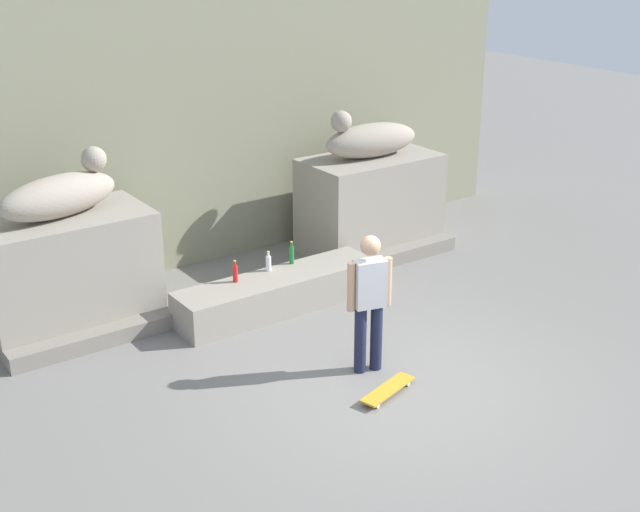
% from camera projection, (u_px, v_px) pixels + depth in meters
% --- Properties ---
extents(ground_plane, '(40.00, 40.00, 0.00)m').
position_uv_depth(ground_plane, '(398.00, 386.00, 9.64)').
color(ground_plane, slate).
extents(facade_wall, '(11.68, 0.60, 5.37)m').
position_uv_depth(facade_wall, '(185.00, 84.00, 12.37)').
color(facade_wall, gray).
rests_on(facade_wall, ground_plane).
extents(pedestal_left, '(2.12, 1.19, 1.50)m').
position_uv_depth(pedestal_left, '(68.00, 272.00, 10.78)').
color(pedestal_left, gray).
rests_on(pedestal_left, ground_plane).
extents(pedestal_right, '(2.12, 1.19, 1.50)m').
position_uv_depth(pedestal_right, '(370.00, 203.00, 13.41)').
color(pedestal_right, gray).
rests_on(pedestal_right, ground_plane).
extents(statue_reclining_left, '(1.69, 0.91, 0.78)m').
position_uv_depth(statue_reclining_left, '(61.00, 194.00, 10.43)').
color(statue_reclining_left, '#A49786').
rests_on(statue_reclining_left, pedestal_left).
extents(statue_reclining_right, '(1.64, 0.68, 0.78)m').
position_uv_depth(statue_reclining_right, '(369.00, 139.00, 13.01)').
color(statue_reclining_right, '#A49786').
rests_on(statue_reclining_right, pedestal_right).
extents(ledge_block, '(2.89, 0.70, 0.48)m').
position_uv_depth(ledge_block, '(278.00, 293.00, 11.45)').
color(ledge_block, gray).
rests_on(ledge_block, ground_plane).
extents(skater, '(0.52, 0.29, 1.67)m').
position_uv_depth(skater, '(369.00, 298.00, 9.64)').
color(skater, '#1E233F').
rests_on(skater, ground_plane).
extents(skateboard, '(0.82, 0.41, 0.08)m').
position_uv_depth(skateboard, '(388.00, 389.00, 9.43)').
color(skateboard, gold).
rests_on(skateboard, ground_plane).
extents(bottle_green, '(0.07, 0.07, 0.32)m').
position_uv_depth(bottle_green, '(292.00, 254.00, 11.72)').
color(bottle_green, '#1E722D').
rests_on(bottle_green, ledge_block).
extents(bottle_clear, '(0.07, 0.07, 0.28)m').
position_uv_depth(bottle_clear, '(268.00, 263.00, 11.50)').
color(bottle_clear, silver).
rests_on(bottle_clear, ledge_block).
extents(bottle_red, '(0.07, 0.07, 0.30)m').
position_uv_depth(bottle_red, '(235.00, 273.00, 11.13)').
color(bottle_red, red).
rests_on(bottle_red, ledge_block).
extents(stair_step, '(7.01, 0.50, 0.21)m').
position_uv_depth(stair_step, '(259.00, 290.00, 11.87)').
color(stair_step, gray).
rests_on(stair_step, ground_plane).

